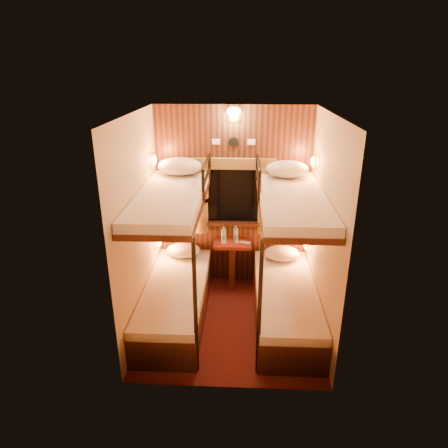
# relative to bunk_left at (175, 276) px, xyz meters

# --- Properties ---
(floor) EXTENTS (2.10, 2.10, 0.00)m
(floor) POSITION_rel_bunk_left_xyz_m (0.65, -0.07, -0.56)
(floor) COLOR #3A0F10
(floor) RESTS_ON ground
(ceiling) EXTENTS (2.10, 2.10, 0.00)m
(ceiling) POSITION_rel_bunk_left_xyz_m (0.65, -0.07, 1.84)
(ceiling) COLOR silver
(ceiling) RESTS_ON wall_back
(wall_back) EXTENTS (2.40, 0.00, 2.40)m
(wall_back) POSITION_rel_bunk_left_xyz_m (0.65, 0.98, 0.64)
(wall_back) COLOR #C6B293
(wall_back) RESTS_ON floor
(wall_front) EXTENTS (2.40, 0.00, 2.40)m
(wall_front) POSITION_rel_bunk_left_xyz_m (0.65, -1.12, 0.64)
(wall_front) COLOR #C6B293
(wall_front) RESTS_ON floor
(wall_left) EXTENTS (0.00, 2.40, 2.40)m
(wall_left) POSITION_rel_bunk_left_xyz_m (-0.35, -0.07, 0.64)
(wall_left) COLOR #C6B293
(wall_left) RESTS_ON floor
(wall_right) EXTENTS (0.00, 2.40, 2.40)m
(wall_right) POSITION_rel_bunk_left_xyz_m (1.65, -0.07, 0.64)
(wall_right) COLOR #C6B293
(wall_right) RESTS_ON floor
(back_panel) EXTENTS (2.00, 0.03, 2.40)m
(back_panel) POSITION_rel_bunk_left_xyz_m (0.65, 0.97, 0.64)
(back_panel) COLOR black
(back_panel) RESTS_ON floor
(bunk_left) EXTENTS (0.72, 1.90, 1.82)m
(bunk_left) POSITION_rel_bunk_left_xyz_m (0.00, 0.00, 0.00)
(bunk_left) COLOR black
(bunk_left) RESTS_ON floor
(bunk_right) EXTENTS (0.72, 1.90, 1.82)m
(bunk_right) POSITION_rel_bunk_left_xyz_m (1.30, 0.00, 0.00)
(bunk_right) COLOR black
(bunk_right) RESTS_ON floor
(window) EXTENTS (1.00, 0.12, 0.79)m
(window) POSITION_rel_bunk_left_xyz_m (0.65, 0.94, 0.62)
(window) COLOR black
(window) RESTS_ON back_panel
(curtains) EXTENTS (1.10, 0.22, 1.00)m
(curtains) POSITION_rel_bunk_left_xyz_m (0.65, 0.90, 0.71)
(curtains) COLOR brown
(curtains) RESTS_ON back_panel
(back_fixtures) EXTENTS (0.54, 0.09, 0.48)m
(back_fixtures) POSITION_rel_bunk_left_xyz_m (0.65, 0.93, 1.69)
(back_fixtures) COLOR black
(back_fixtures) RESTS_ON back_panel
(reading_lamps) EXTENTS (2.00, 0.20, 1.25)m
(reading_lamps) POSITION_rel_bunk_left_xyz_m (0.65, 0.63, 0.68)
(reading_lamps) COLOR orange
(reading_lamps) RESTS_ON wall_left
(table) EXTENTS (0.50, 0.34, 0.66)m
(table) POSITION_rel_bunk_left_xyz_m (0.65, 0.78, -0.14)
(table) COLOR #5F2915
(table) RESTS_ON floor
(bottle_left) EXTENTS (0.07, 0.07, 0.23)m
(bottle_left) POSITION_rel_bunk_left_xyz_m (0.53, 0.74, 0.19)
(bottle_left) COLOR #99BFE5
(bottle_left) RESTS_ON table
(bottle_right) EXTENTS (0.07, 0.07, 0.24)m
(bottle_right) POSITION_rel_bunk_left_xyz_m (0.69, 0.76, 0.19)
(bottle_right) COLOR #99BFE5
(bottle_right) RESTS_ON table
(sachet_a) EXTENTS (0.10, 0.08, 0.01)m
(sachet_a) POSITION_rel_bunk_left_xyz_m (0.84, 0.76, 0.09)
(sachet_a) COLOR silver
(sachet_a) RESTS_ON table
(sachet_b) EXTENTS (0.09, 0.08, 0.01)m
(sachet_b) POSITION_rel_bunk_left_xyz_m (0.76, 0.78, 0.09)
(sachet_b) COLOR silver
(sachet_b) RESTS_ON table
(pillow_lower_left) EXTENTS (0.45, 0.32, 0.18)m
(pillow_lower_left) POSITION_rel_bunk_left_xyz_m (-0.00, 0.72, -0.01)
(pillow_lower_left) COLOR white
(pillow_lower_left) RESTS_ON bunk_left
(pillow_lower_right) EXTENTS (0.46, 0.33, 0.18)m
(pillow_lower_right) POSITION_rel_bunk_left_xyz_m (1.30, 0.69, -0.01)
(pillow_lower_right) COLOR white
(pillow_lower_right) RESTS_ON bunk_right
(pillow_upper_left) EXTENTS (0.54, 0.38, 0.21)m
(pillow_upper_left) POSITION_rel_bunk_left_xyz_m (-0.00, 0.70, 1.13)
(pillow_upper_left) COLOR white
(pillow_upper_left) RESTS_ON bunk_left
(pillow_upper_right) EXTENTS (0.50, 0.36, 0.20)m
(pillow_upper_right) POSITION_rel_bunk_left_xyz_m (1.30, 0.65, 1.13)
(pillow_upper_right) COLOR white
(pillow_upper_right) RESTS_ON bunk_right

